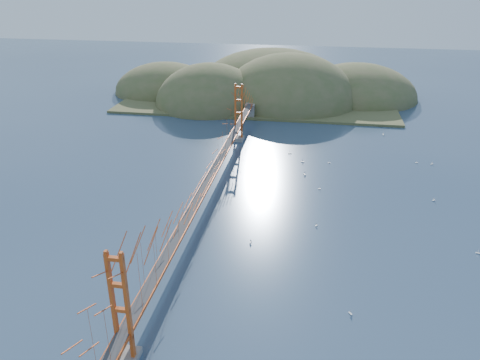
% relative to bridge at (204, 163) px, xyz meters
% --- Properties ---
extents(ground, '(320.00, 320.00, 0.00)m').
position_rel_bridge_xyz_m(ground, '(0.00, -0.18, -7.01)').
color(ground, '#304560').
rests_on(ground, ground).
extents(bridge, '(2.20, 94.40, 12.00)m').
position_rel_bridge_xyz_m(bridge, '(0.00, 0.00, 0.00)').
color(bridge, gray).
rests_on(bridge, ground).
extents(far_headlands, '(84.00, 58.00, 25.00)m').
position_rel_bridge_xyz_m(far_headlands, '(2.21, 68.33, -7.01)').
color(far_headlands, brown).
rests_on(far_headlands, ground).
extents(sailboat_16, '(0.66, 0.66, 0.74)m').
position_rel_bridge_xyz_m(sailboat_16, '(13.49, 20.08, -6.85)').
color(sailboat_16, white).
rests_on(sailboat_16, ground).
extents(sailboat_10, '(0.53, 0.53, 0.57)m').
position_rel_bridge_xyz_m(sailboat_10, '(20.19, -20.45, -6.87)').
color(sailboat_10, white).
rests_on(sailboat_10, ground).
extents(sailboat_0, '(0.47, 0.53, 0.60)m').
position_rel_bridge_xyz_m(sailboat_0, '(8.12, -8.68, -6.87)').
color(sailboat_0, white).
rests_on(sailboat_0, ground).
extents(sailboat_7, '(0.52, 0.45, 0.59)m').
position_rel_bridge_xyz_m(sailboat_7, '(18.30, 20.32, -6.87)').
color(sailboat_7, white).
rests_on(sailboat_7, ground).
extents(sailboat_1, '(0.64, 0.64, 0.72)m').
position_rel_bridge_xyz_m(sailboat_1, '(14.10, 14.36, -6.85)').
color(sailboat_1, white).
rests_on(sailboat_1, ground).
extents(sailboat_8, '(0.61, 0.61, 0.65)m').
position_rel_bridge_xyz_m(sailboat_8, '(36.58, 22.77, -6.86)').
color(sailboat_8, white).
rests_on(sailboat_8, ground).
extents(sailboat_3, '(0.52, 0.51, 0.59)m').
position_rel_bridge_xyz_m(sailboat_3, '(16.72, 9.01, -6.87)').
color(sailboat_3, white).
rests_on(sailboat_3, ground).
extents(sailboat_17, '(0.55, 0.52, 0.62)m').
position_rel_bridge_xyz_m(sailboat_17, '(33.97, 23.04, -6.87)').
color(sailboat_17, white).
rests_on(sailboat_17, ground).
extents(sailboat_12, '(0.65, 0.62, 0.73)m').
position_rel_bridge_xyz_m(sailboat_12, '(10.93, 23.91, -6.85)').
color(sailboat_12, white).
rests_on(sailboat_12, ground).
extents(sailboat_2, '(0.53, 0.49, 0.60)m').
position_rel_bridge_xyz_m(sailboat_2, '(36.39, -6.45, -6.87)').
color(sailboat_2, white).
rests_on(sailboat_2, ground).
extents(sailboat_4, '(0.59, 0.59, 0.62)m').
position_rel_bridge_xyz_m(sailboat_4, '(33.94, 7.77, -6.87)').
color(sailboat_4, white).
rests_on(sailboat_4, ground).
extents(sailboat_15, '(0.52, 0.62, 0.72)m').
position_rel_bridge_xyz_m(sailboat_15, '(29.74, 38.32, -6.85)').
color(sailboat_15, white).
rests_on(sailboat_15, ground).
extents(sailboat_14, '(0.52, 0.52, 0.57)m').
position_rel_bridge_xyz_m(sailboat_14, '(16.42, -2.90, -6.87)').
color(sailboat_14, white).
rests_on(sailboat_14, ground).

